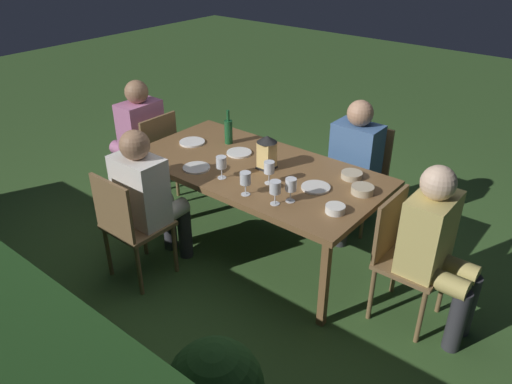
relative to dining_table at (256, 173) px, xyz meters
The scene contains 24 objects.
ground_plane 0.68m from the dining_table, ahead, with size 16.00×16.00×0.00m, color #385B28.
dining_table is the anchor object (origin of this frame).
chair_head_far 1.24m from the dining_table, ahead, with size 0.40×0.42×0.87m.
person_in_pink 1.42m from the dining_table, ahead, with size 0.48×0.38×1.15m.
chair_head_near 1.24m from the dining_table, behind, with size 0.40×0.42×0.87m.
person_in_mustard 1.42m from the dining_table, behind, with size 0.48×0.38×1.15m.
chair_side_right_b 1.01m from the dining_table, 63.65° to the left, with size 0.42×0.40×0.87m.
person_in_cream 0.82m from the dining_table, 57.60° to the left, with size 0.38×0.47×1.15m.
chair_side_left_a 1.01m from the dining_table, 116.35° to the right, with size 0.42×0.40×0.87m.
person_in_blue 0.82m from the dining_table, 122.40° to the right, with size 0.38×0.47×1.15m.
lantern_centerpiece 0.21m from the dining_table, 155.61° to the right, with size 0.15×0.15×0.27m.
green_bottle_on_table 0.54m from the dining_table, 24.37° to the right, with size 0.07×0.07×0.29m.
wine_glass_a 0.59m from the dining_table, 141.74° to the left, with size 0.08×0.08×0.17m.
wine_glass_b 0.46m from the dining_table, 119.60° to the left, with size 0.08×0.08×0.17m.
wine_glass_c 0.35m from the dining_table, 74.87° to the left, with size 0.08×0.08×0.17m.
wine_glass_d 0.32m from the dining_table, 148.50° to the left, with size 0.08×0.08×0.17m.
wine_glass_e 0.59m from the dining_table, 152.87° to the left, with size 0.08×0.08×0.17m.
plate_a 0.54m from the dining_table, behind, with size 0.20×0.20×0.01m, color silver.
plate_b 0.71m from the dining_table, ahead, with size 0.21×0.21×0.01m, color white.
plate_c 0.29m from the dining_table, 21.94° to the right, with size 0.20×0.20×0.01m, color white.
plate_d 0.46m from the dining_table, 42.62° to the left, with size 0.21×0.21×0.01m, color silver.
bowl_olives 0.84m from the dining_table, behind, with size 0.16×0.16×0.05m.
bowl_bread 0.72m from the dining_table, 155.42° to the right, with size 0.15×0.15×0.04m.
bowl_salad 0.84m from the dining_table, 166.59° to the left, with size 0.13×0.13×0.05m.
Camera 1 is at (-2.12, 2.62, 2.38)m, focal length 34.57 mm.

